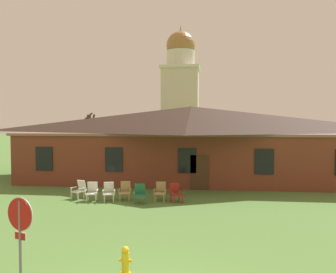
{
  "coord_description": "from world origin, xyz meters",
  "views": [
    {
      "loc": [
        1.27,
        -7.09,
        4.1
      ],
      "look_at": [
        -0.54,
        8.42,
        3.43
      ],
      "focal_mm": 37.15,
      "sensor_mm": 36.0,
      "label": 1
    }
  ],
  "objects": [
    {
      "name": "stop_sign",
      "position": [
        -3.11,
        0.48,
        1.64
      ],
      "size": [
        0.76,
        0.3,
        2.34
      ],
      "color": "slate",
      "rests_on": "ground"
    },
    {
      "name": "lawn_chair_right_end",
      "position": [
        -2.15,
        9.98,
        0.5
      ],
      "size": [
        0.72,
        0.76,
        0.96
      ],
      "color": "#28704C",
      "rests_on": "ground"
    },
    {
      "name": "lawn_chair_middle",
      "position": [
        -3.06,
        10.61,
        0.5
      ],
      "size": [
        0.69,
        0.73,
        0.96
      ],
      "color": "tan",
      "rests_on": "ground"
    },
    {
      "name": "lawn_chair_left_end",
      "position": [
        -3.85,
        10.28,
        0.5
      ],
      "size": [
        0.75,
        0.8,
        0.96
      ],
      "color": "silver",
      "rests_on": "ground"
    },
    {
      "name": "fire_hydrant",
      "position": [
        -0.91,
        1.8,
        0.38
      ],
      "size": [
        0.36,
        0.28,
        0.79
      ],
      "color": "gold",
      "rests_on": "ground"
    },
    {
      "name": "lawn_chair_near_door",
      "position": [
        -4.73,
        10.22,
        0.5
      ],
      "size": [
        0.71,
        0.75,
        0.96
      ],
      "color": "silver",
      "rests_on": "ground"
    },
    {
      "name": "lawn_chair_under_eave",
      "position": [
        -0.38,
        10.4,
        0.5
      ],
      "size": [
        0.82,
        0.86,
        0.96
      ],
      "color": "maroon",
      "rests_on": "ground"
    },
    {
      "name": "lawn_chair_by_porch",
      "position": [
        -5.58,
        10.65,
        0.5
      ],
      "size": [
        0.79,
        0.83,
        0.96
      ],
      "color": "white",
      "rests_on": "ground"
    },
    {
      "name": "bare_tree_beside_building",
      "position": [
        -9.23,
        22.6,
        2.68
      ],
      "size": [
        1.56,
        1.56,
        4.93
      ],
      "color": "brown",
      "rests_on": "ground"
    },
    {
      "name": "brick_building",
      "position": [
        0.0,
        18.71,
        2.66
      ],
      "size": [
        23.5,
        10.4,
        5.23
      ],
      "color": "brown",
      "rests_on": "ground"
    },
    {
      "name": "dome_tower",
      "position": [
        -2.53,
        40.15,
        7.77
      ],
      "size": [
        5.18,
        5.18,
        17.18
      ],
      "color": "beige",
      "rests_on": "ground"
    },
    {
      "name": "lawn_chair_far_side",
      "position": [
        -1.2,
        10.67,
        0.5
      ],
      "size": [
        0.64,
        0.67,
        0.96
      ],
      "color": "tan",
      "rests_on": "ground"
    }
  ]
}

